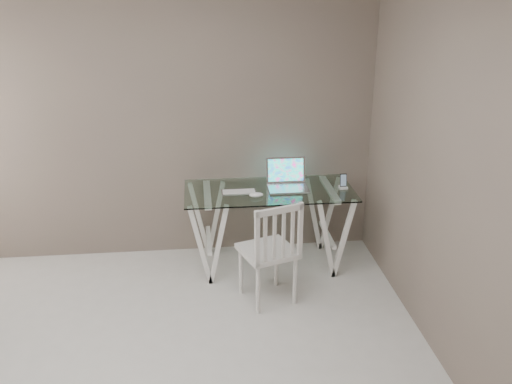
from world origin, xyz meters
The scene contains 7 objects.
room centered at (-0.06, 0.02, 1.72)m, with size 4.50×4.52×2.71m.
desk centered at (0.98, 1.85, 0.38)m, with size 1.50×0.70×0.75m.
chair centered at (0.92, 1.20, 0.50)m, with size 0.53×0.53×0.90m.
laptop centered at (1.15, 1.91, 0.81)m, with size 0.36×0.30×0.25m.
keyboard centered at (0.71, 1.82, 0.75)m, with size 0.31×0.13×0.01m, color silver.
mouse centered at (0.85, 1.70, 0.77)m, with size 0.12×0.07×0.04m, color white.
phone_dock centered at (1.65, 1.83, 0.78)m, with size 0.07×0.07×0.13m.
Camera 1 is at (0.36, -2.83, 2.57)m, focal length 40.00 mm.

